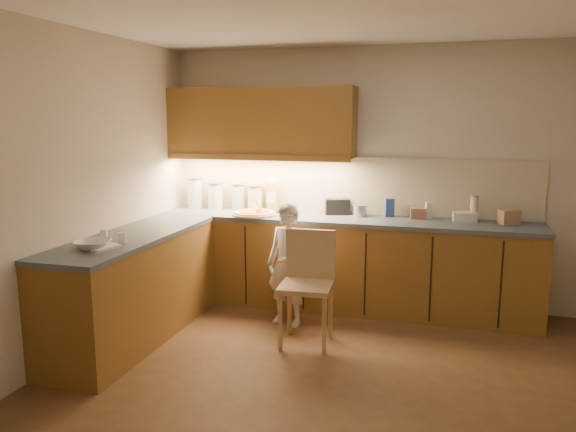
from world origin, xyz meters
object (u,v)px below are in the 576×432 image
object	(u,v)px
child	(288,265)
wooden_chair	(308,278)
oil_jug	(272,196)
toaster	(337,207)
pizza_on_board	(254,213)

from	to	relation	value
child	wooden_chair	bearing A→B (deg)	-36.21
child	oil_jug	bearing A→B (deg)	131.24
child	toaster	world-z (taller)	child
child	oil_jug	distance (m)	1.03
toaster	child	bearing A→B (deg)	-128.62
pizza_on_board	child	distance (m)	0.80
pizza_on_board	oil_jug	distance (m)	0.34
oil_jug	child	bearing A→B (deg)	-63.05
child	wooden_chair	distance (m)	0.43
pizza_on_board	child	world-z (taller)	child
oil_jug	toaster	xyz separation A→B (m)	(0.70, -0.01, -0.08)
wooden_chair	toaster	size ratio (longest dim) A/B	3.44
oil_jug	wooden_chair	bearing A→B (deg)	-58.95
oil_jug	toaster	size ratio (longest dim) A/B	1.27
pizza_on_board	oil_jug	bearing A→B (deg)	72.61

